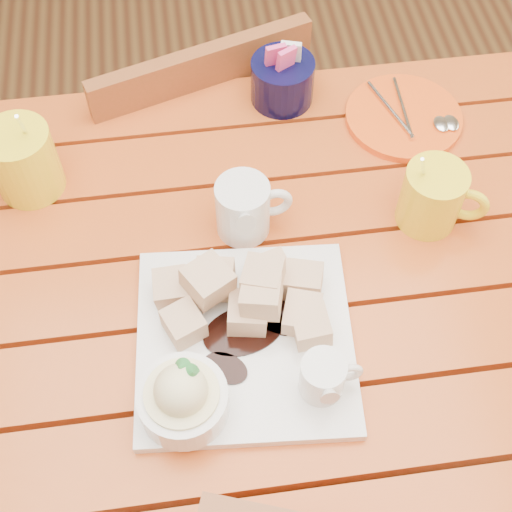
{
  "coord_description": "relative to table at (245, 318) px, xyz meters",
  "views": [
    {
      "loc": [
        -0.05,
        -0.51,
        1.58
      ],
      "look_at": [
        0.02,
        -0.01,
        0.82
      ],
      "focal_mm": 50.0,
      "sensor_mm": 36.0,
      "label": 1
    }
  ],
  "objects": [
    {
      "name": "coffee_mug_right",
      "position": [
        0.28,
        0.07,
        0.16
      ],
      "size": [
        0.12,
        0.09,
        0.15
      ],
      "rotation": [
        0.0,
        0.0,
        -0.42
      ],
      "color": "yellow",
      "rests_on": "table"
    },
    {
      "name": "chair_far",
      "position": [
        -0.05,
        0.49,
        -0.18
      ],
      "size": [
        0.49,
        0.49,
        0.82
      ],
      "rotation": [
        0.0,
        0.0,
        3.45
      ],
      "color": "brown",
      "rests_on": "ground"
    },
    {
      "name": "orange_saucer",
      "position": [
        0.29,
        0.26,
        0.11
      ],
      "size": [
        0.19,
        0.19,
        0.02
      ],
      "rotation": [
        0.0,
        0.0,
        0.12
      ],
      "color": "#FC5515",
      "rests_on": "table"
    },
    {
      "name": "coffee_mug_left",
      "position": [
        -0.3,
        0.21,
        0.16
      ],
      "size": [
        0.14,
        0.1,
        0.16
      ],
      "rotation": [
        0.0,
        0.0,
        -0.26
      ],
      "color": "yellow",
      "rests_on": "table"
    },
    {
      "name": "cream_pitcher",
      "position": [
        0.01,
        0.09,
        0.16
      ],
      "size": [
        0.11,
        0.09,
        0.09
      ],
      "rotation": [
        0.0,
        0.0,
        0.06
      ],
      "color": "white",
      "rests_on": "table"
    },
    {
      "name": "dessert_plate",
      "position": [
        -0.03,
        -0.11,
        0.14
      ],
      "size": [
        0.3,
        0.3,
        0.11
      ],
      "rotation": [
        0.0,
        0.0,
        -0.08
      ],
      "color": "white",
      "rests_on": "table"
    },
    {
      "name": "ground",
      "position": [
        0.0,
        -0.0,
        -0.64
      ],
      "size": [
        5.0,
        5.0,
        0.0
      ],
      "primitive_type": "plane",
      "color": "#4E2816",
      "rests_on": "ground"
    },
    {
      "name": "sugar_caddy",
      "position": [
        0.11,
        0.34,
        0.15
      ],
      "size": [
        0.1,
        0.1,
        0.11
      ],
      "color": "black",
      "rests_on": "table"
    },
    {
      "name": "table",
      "position": [
        0.0,
        0.0,
        0.0
      ],
      "size": [
        1.2,
        0.79,
        0.75
      ],
      "color": "#AF3E16",
      "rests_on": "ground"
    }
  ]
}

